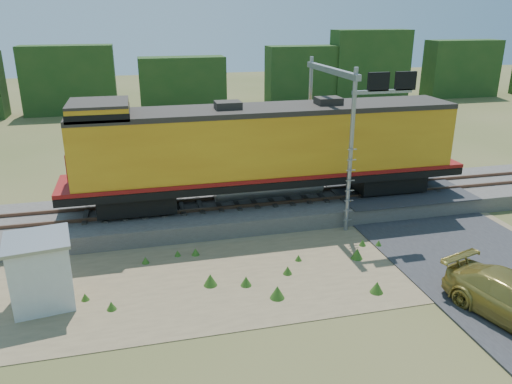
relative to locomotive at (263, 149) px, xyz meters
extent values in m
plane|color=#475123|center=(0.40, -6.00, -3.51)|extent=(140.00, 140.00, 0.00)
cube|color=slate|center=(0.40, 0.00, -3.11)|extent=(70.00, 5.00, 0.80)
cube|color=brown|center=(0.40, -0.72, -2.63)|extent=(70.00, 0.10, 0.16)
cube|color=brown|center=(0.40, 0.72, -2.63)|extent=(70.00, 0.10, 0.16)
cube|color=#8C7754|center=(-1.60, -5.50, -3.50)|extent=(26.00, 8.00, 0.03)
cube|color=#38383A|center=(7.40, 0.00, -2.68)|extent=(7.00, 5.20, 0.06)
cube|color=#38383A|center=(7.40, 16.00, -3.47)|extent=(7.00, 24.00, 0.08)
cube|color=#1D3E16|center=(0.40, 32.00, -0.26)|extent=(36.00, 3.00, 6.50)
cube|color=#1D3E16|center=(40.40, 32.00, -0.51)|extent=(50.00, 3.00, 6.00)
cube|color=black|center=(-6.22, 0.00, -2.10)|extent=(3.61, 2.30, 0.90)
cube|color=black|center=(6.80, 0.00, -2.10)|extent=(3.61, 2.30, 0.90)
cube|color=black|center=(0.29, 0.00, -1.47)|extent=(20.04, 3.01, 0.36)
cylinder|color=gray|center=(0.29, 0.00, -1.95)|extent=(5.51, 1.20, 1.20)
cube|color=gold|center=(0.29, 0.00, 0.26)|extent=(18.54, 2.91, 3.11)
cube|color=maroon|center=(0.29, 0.00, -1.17)|extent=(20.04, 3.06, 0.18)
cube|color=#28231E|center=(0.29, 0.00, 1.94)|extent=(18.54, 2.96, 0.24)
cube|color=gold|center=(-7.52, 0.00, 2.17)|extent=(2.61, 2.91, 0.70)
cube|color=#28231E|center=(-7.52, 0.00, 2.56)|extent=(2.61, 2.96, 0.12)
cube|color=black|center=(-7.52, 0.00, 2.12)|extent=(2.66, 2.96, 0.35)
cube|color=maroon|center=(-9.03, 0.00, -0.09)|extent=(0.10, 2.00, 1.20)
cube|color=#28231E|center=(-1.71, 0.00, 2.17)|extent=(1.20, 1.00, 0.45)
cube|color=#28231E|center=(3.30, 0.00, 2.17)|extent=(1.20, 1.00, 0.45)
cube|color=silver|center=(-9.61, -6.17, -2.29)|extent=(2.22, 2.22, 2.44)
cube|color=gray|center=(-9.61, -6.17, -1.02)|extent=(2.44, 2.44, 0.12)
cylinder|color=gray|center=(3.37, -2.80, 0.30)|extent=(0.20, 0.20, 7.62)
cylinder|color=gray|center=(3.37, 2.80, 0.30)|extent=(0.20, 0.20, 7.62)
cube|color=gray|center=(3.37, 0.00, 3.68)|extent=(0.27, 6.20, 0.27)
cube|color=gray|center=(4.67, -2.80, 3.02)|extent=(2.83, 0.16, 0.16)
cube|color=black|center=(4.45, -2.80, 3.46)|extent=(0.98, 0.16, 0.82)
cube|color=black|center=(5.76, -2.80, 3.46)|extent=(0.98, 0.16, 0.82)
camera|label=1|loc=(-5.97, -22.96, 6.30)|focal=35.00mm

